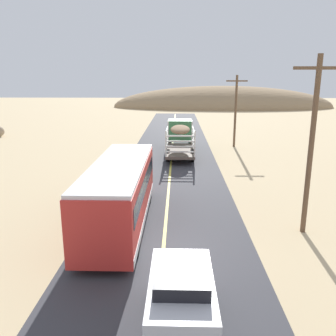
{
  "coord_description": "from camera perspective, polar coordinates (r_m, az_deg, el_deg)",
  "views": [
    {
      "loc": [
        0.6,
        -13.74,
        7.2
      ],
      "look_at": [
        0.0,
        7.04,
        1.86
      ],
      "focal_mm": 37.53,
      "sensor_mm": 36.0,
      "label": 1
    }
  ],
  "objects": [
    {
      "name": "bus",
      "position": [
        17.49,
        -7.79,
        -3.9
      ],
      "size": [
        2.54,
        10.0,
        3.21
      ],
      "color": "red",
      "rests_on": "road_surface"
    },
    {
      "name": "road_centre_line",
      "position": [
        15.51,
        -0.77,
        -13.16
      ],
      "size": [
        0.16,
        117.6,
        0.0
      ],
      "primitive_type": "cube",
      "color": "#D8CC4C",
      "rests_on": "road_surface"
    },
    {
      "name": "livestock_truck",
      "position": [
        35.27,
        1.96,
        5.58
      ],
      "size": [
        2.53,
        9.7,
        3.02
      ],
      "color": "#3F7F4C",
      "rests_on": "road_surface"
    },
    {
      "name": "power_pole_near",
      "position": [
        17.21,
        22.3,
        3.97
      ],
      "size": [
        2.2,
        0.24,
        8.22
      ],
      "color": "brown",
      "rests_on": "ground"
    },
    {
      "name": "power_pole_mid",
      "position": [
        38.2,
        10.92,
        9.41
      ],
      "size": [
        2.2,
        0.24,
        7.51
      ],
      "color": "brown",
      "rests_on": "ground"
    },
    {
      "name": "road_surface",
      "position": [
        15.52,
        -0.77,
        -13.2
      ],
      "size": [
        8.0,
        120.0,
        0.02
      ],
      "primitive_type": "cube",
      "color": "#38383D",
      "rests_on": "ground"
    },
    {
      "name": "ground_plane",
      "position": [
        15.52,
        -0.77,
        -13.23
      ],
      "size": [
        240.0,
        240.0,
        0.0
      ],
      "primitive_type": "plane",
      "color": "#CCB284"
    },
    {
      "name": "suv_near",
      "position": [
        10.36,
        2.16,
        -21.33
      ],
      "size": [
        1.9,
        4.62,
        2.29
      ],
      "color": "silver",
      "rests_on": "road_surface"
    },
    {
      "name": "distant_hill",
      "position": [
        91.91,
        8.78,
        9.75
      ],
      "size": [
        55.44,
        23.77,
        10.59
      ],
      "primitive_type": "ellipsoid",
      "color": "#997C5A",
      "rests_on": "ground"
    }
  ]
}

